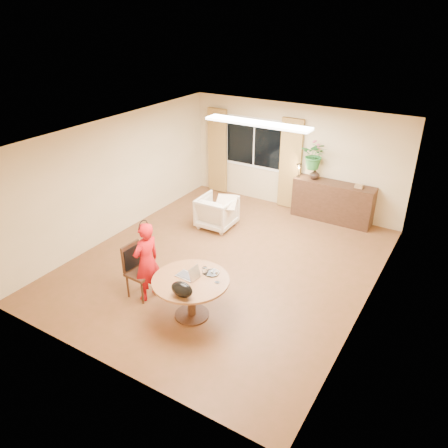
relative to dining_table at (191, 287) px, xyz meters
The scene contains 24 objects.
floor 1.82m from the dining_table, 102.24° to the left, with size 6.50×6.50×0.00m, color brown.
ceiling 2.68m from the dining_table, 102.24° to the left, with size 6.50×6.50×0.00m, color white.
wall_back 5.01m from the dining_table, 94.25° to the left, with size 5.50×5.50×0.00m, color tan.
wall_left 3.63m from the dining_table, 151.47° to the left, with size 6.50×6.50×0.00m, color tan.
wall_right 3.02m from the dining_table, 35.43° to the left, with size 6.50×6.50×0.00m, color tan.
window 5.23m from the dining_table, 106.59° to the left, with size 1.70×0.03×1.30m.
curtain_left 5.50m from the dining_table, 117.43° to the left, with size 0.55×0.08×2.25m, color brown.
curtain_right 4.90m from the dining_table, 94.92° to the left, with size 0.55×0.08×2.25m, color brown.
ceiling_panel 3.54m from the dining_table, 97.24° to the left, with size 2.20×0.35×0.05m, color white.
dining_table is the anchor object (origin of this frame).
dining_chair 1.08m from the dining_table, behind, with size 0.47×0.43×0.98m, color #301D10, non-canonical shape.
child 0.96m from the dining_table, behind, with size 0.35×0.53×1.45m, color red.
laptop 0.29m from the dining_table, 155.90° to the left, with size 0.35×0.23×0.23m, color #B7B7BC, non-canonical shape.
tumbler 0.35m from the dining_table, 69.29° to the left, with size 0.08×0.08×0.12m, color white, non-canonical shape.
wine_glass 0.50m from the dining_table, 20.31° to the left, with size 0.08×0.08×0.22m, color white, non-canonical shape.
pot_lid 0.41m from the dining_table, 58.59° to the left, with size 0.24×0.24×0.04m, color white, non-canonical shape.
handbag 0.53m from the dining_table, 71.05° to the right, with size 0.37×0.21×0.24m, color black, non-canonical shape.
armchair 3.30m from the dining_table, 114.72° to the left, with size 0.79×0.81×0.74m, color beige.
throw 3.19m from the dining_table, 110.60° to the left, with size 0.45×0.55×0.03m, color beige, non-canonical shape.
sideboard 4.77m from the dining_table, 80.66° to the left, with size 1.89×0.46×0.94m, color #301D10.
vase 4.74m from the dining_table, 86.69° to the left, with size 0.24×0.24×0.25m, color black.
bouquet 4.81m from the dining_table, 87.20° to the left, with size 0.59×0.51×0.66m, color #245C22.
book_stack 4.91m from the dining_table, 74.20° to the left, with size 0.19×0.14×0.08m, color #906449, non-canonical shape.
desk_lamp 4.69m from the dining_table, 91.37° to the left, with size 0.14×0.14×0.33m, color black, non-canonical shape.
Camera 1 is at (3.84, -6.40, 4.63)m, focal length 35.00 mm.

